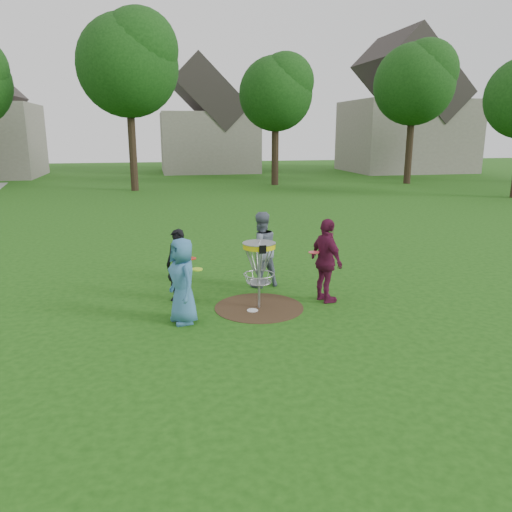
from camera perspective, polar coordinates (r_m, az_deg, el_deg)
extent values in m
plane|color=#19470F|center=(10.12, 0.35, -5.90)|extent=(100.00, 100.00, 0.00)
cylinder|color=#47331E|center=(10.12, 0.35, -5.88)|extent=(1.80, 1.80, 0.01)
imported|color=teal|center=(9.23, -8.37, -2.83)|extent=(0.72, 0.90, 1.60)
imported|color=black|center=(10.40, -8.86, -1.11)|extent=(0.67, 0.63, 1.53)
imported|color=slate|center=(11.26, 0.50, 0.74)|extent=(0.96, 0.82, 1.72)
imported|color=#5E1535|center=(10.33, 8.05, -0.55)|extent=(0.66, 1.10, 1.75)
cylinder|color=white|center=(9.94, -0.41, -6.24)|extent=(0.22, 0.22, 0.02)
cylinder|color=#9EA0A5|center=(9.91, 0.35, -2.15)|extent=(0.05, 0.05, 1.38)
cylinder|color=#D4C40B|center=(9.76, 0.36, 1.17)|extent=(0.64, 0.64, 0.10)
cylinder|color=#9EA0A5|center=(9.75, 0.36, 1.50)|extent=(0.66, 0.66, 0.01)
cube|color=black|center=(9.45, 0.77, 0.74)|extent=(0.14, 0.02, 0.16)
torus|color=#9EA0A5|center=(9.91, 0.35, -2.10)|extent=(0.62, 0.62, 0.02)
torus|color=#9EA0A5|center=(9.95, 0.35, -2.98)|extent=(0.50, 0.50, 0.02)
cylinder|color=#9EA0A5|center=(9.95, 0.35, -3.04)|extent=(0.44, 0.44, 0.01)
cylinder|color=#B9EB1A|center=(9.27, -6.80, -1.52)|extent=(0.22, 0.22, 0.02)
cylinder|color=red|center=(10.25, -7.45, -0.28)|extent=(0.22, 0.22, 0.02)
cylinder|color=#D538B0|center=(10.94, 0.48, 1.39)|extent=(0.22, 0.22, 0.02)
cylinder|color=#F8414D|center=(10.17, 6.64, 0.42)|extent=(0.22, 0.22, 0.02)
cylinder|color=#38281C|center=(30.84, -13.90, 11.55)|extent=(0.46, 0.46, 4.62)
sphere|color=#164211|center=(31.02, -14.44, 20.30)|extent=(5.72, 5.72, 5.72)
cylinder|color=#38281C|center=(33.31, 2.19, 11.38)|extent=(0.46, 0.46, 3.78)
sphere|color=#164211|center=(33.36, 2.26, 18.03)|extent=(4.68, 4.68, 4.68)
cylinder|color=#38281C|center=(35.64, 17.08, 11.30)|extent=(0.46, 0.46, 4.20)
sphere|color=#164211|center=(35.74, 17.59, 18.19)|extent=(5.20, 5.20, 5.20)
cube|color=gray|center=(44.59, -5.45, 12.80)|extent=(8.00, 7.00, 5.00)
cube|color=#2D2826|center=(44.68, -5.58, 17.85)|extent=(6.11, 7.14, 6.11)
cube|color=gray|center=(46.80, 16.72, 12.95)|extent=(10.00, 8.00, 6.00)
cube|color=#2D2826|center=(46.99, 17.15, 18.80)|extent=(7.64, 8.16, 7.64)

